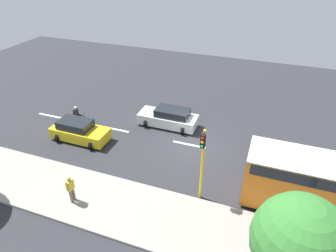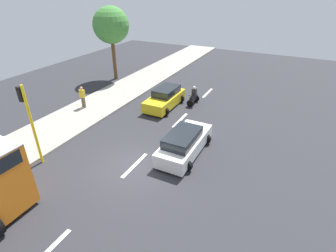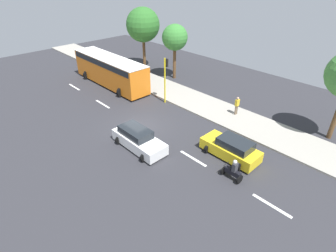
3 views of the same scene
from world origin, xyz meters
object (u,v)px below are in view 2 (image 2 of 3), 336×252
(car_yellow_cab, at_px, (165,98))
(car_white, at_px, (184,143))
(motorcycle, at_px, (193,97))
(street_tree_north, at_px, (111,26))
(traffic_light_corner, at_px, (28,114))
(pedestrian_near_signal, at_px, (83,96))

(car_yellow_cab, relative_size, car_white, 0.92)
(motorcycle, xyz_separation_m, street_tree_north, (9.62, -2.51, 4.57))
(motorcycle, bearing_deg, traffic_light_corner, 67.52)
(pedestrian_near_signal, bearing_deg, street_tree_north, -72.44)
(pedestrian_near_signal, distance_m, street_tree_north, 8.63)
(car_white, xyz_separation_m, motorcycle, (2.18, -6.84, -0.07))
(car_white, xyz_separation_m, pedestrian_near_signal, (9.51, -2.13, 0.35))
(car_yellow_cab, height_order, car_white, same)
(traffic_light_corner, bearing_deg, pedestrian_near_signal, -67.11)
(car_yellow_cab, height_order, street_tree_north, street_tree_north)
(motorcycle, bearing_deg, car_white, 107.65)
(motorcycle, distance_m, street_tree_north, 10.94)
(car_yellow_cab, xyz_separation_m, street_tree_north, (7.76, -3.93, 4.50))
(traffic_light_corner, distance_m, street_tree_north, 14.72)
(motorcycle, relative_size, street_tree_north, 0.22)
(motorcycle, height_order, traffic_light_corner, traffic_light_corner)
(car_white, bearing_deg, street_tree_north, -38.41)
(pedestrian_near_signal, bearing_deg, car_yellow_cab, -149.04)
(traffic_light_corner, bearing_deg, car_white, -147.63)
(pedestrian_near_signal, xyz_separation_m, traffic_light_corner, (-2.72, 6.44, 1.87))
(motorcycle, relative_size, traffic_light_corner, 0.34)
(motorcycle, xyz_separation_m, pedestrian_near_signal, (7.33, 4.71, 0.42))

